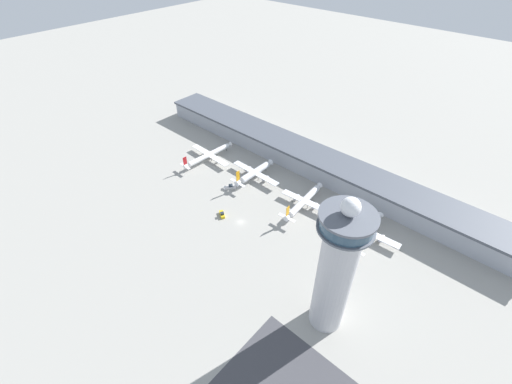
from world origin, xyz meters
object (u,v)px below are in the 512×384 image
object	(u,v)px
airplane_gate_bravo	(255,173)
service_truck_baggage	(328,281)
airplane_gate_delta	(368,232)
service_truck_fuel	(222,214)
service_truck_catering	(230,187)
control_tower	(336,269)
airplane_gate_alpha	(209,155)
airplane_gate_charlie	(304,201)

from	to	relation	value
airplane_gate_bravo	service_truck_baggage	distance (m)	89.77
airplane_gate_delta	service_truck_fuel	distance (m)	81.56
service_truck_catering	service_truck_fuel	distance (m)	25.77
control_tower	airplane_gate_alpha	bearing A→B (deg)	158.63
airplane_gate_charlie	airplane_gate_bravo	bearing A→B (deg)	177.72
service_truck_baggage	airplane_gate_charlie	bearing A→B (deg)	137.58
airplane_gate_delta	service_truck_catering	distance (m)	87.91
airplane_gate_bravo	service_truck_fuel	distance (m)	40.91
service_truck_baggage	service_truck_catering	bearing A→B (deg)	166.83
airplane_gate_alpha	service_truck_baggage	xyz separation A→B (m)	(120.09, -33.59, -3.09)
airplane_gate_delta	service_truck_baggage	distance (m)	38.92
airplane_gate_delta	airplane_gate_charlie	bearing A→B (deg)	-177.33
airplane_gate_alpha	service_truck_catering	size ratio (longest dim) A/B	5.37
airplane_gate_alpha	service_truck_baggage	world-z (taller)	airplane_gate_alpha
airplane_gate_bravo	service_truck_fuel	world-z (taller)	airplane_gate_bravo
service_truck_catering	service_truck_fuel	xyz separation A→B (m)	(14.73, -21.14, 0.06)
airplane_gate_charlie	control_tower	bearing A→B (deg)	-47.45
airplane_gate_delta	service_truck_baggage	xyz separation A→B (m)	(0.16, -38.79, -3.23)
airplane_gate_alpha	service_truck_fuel	size ratio (longest dim) A/B	6.71
airplane_gate_bravo	airplane_gate_delta	world-z (taller)	airplane_gate_bravo
airplane_gate_bravo	service_truck_catering	distance (m)	19.46
airplane_gate_alpha	service_truck_baggage	bearing A→B (deg)	-15.63
airplane_gate_bravo	service_truck_catering	bearing A→B (deg)	-105.22
service_truck_catering	service_truck_baggage	xyz separation A→B (m)	(86.00, -20.12, 0.01)
airplane_gate_bravo	airplane_gate_charlie	world-z (taller)	airplane_gate_bravo
airplane_gate_charlie	service_truck_fuel	xyz separation A→B (m)	(-30.87, -37.94, -3.35)
control_tower	airplane_gate_delta	size ratio (longest dim) A/B	1.92
airplane_gate_charlie	service_truck_catering	xyz separation A→B (m)	(-45.60, -16.80, -3.41)
airplane_gate_alpha	airplane_gate_delta	size ratio (longest dim) A/B	1.19
airplane_gate_charlie	service_truck_catering	distance (m)	48.71
control_tower	airplane_gate_bravo	world-z (taller)	control_tower
control_tower	airplane_gate_delta	distance (m)	63.72
service_truck_baggage	airplane_gate_alpha	bearing A→B (deg)	164.37
service_truck_fuel	service_truck_baggage	size ratio (longest dim) A/B	0.97
airplane_gate_alpha	service_truck_baggage	distance (m)	124.74
control_tower	service_truck_fuel	size ratio (longest dim) A/B	10.79
airplane_gate_charlie	service_truck_baggage	bearing A→B (deg)	-42.42
service_truck_catering	service_truck_baggage	bearing A→B (deg)	-13.17
control_tower	airplane_gate_charlie	xyz separation A→B (m)	(-49.43, 53.85, -29.34)
airplane_gate_alpha	airplane_gate_bravo	distance (m)	39.41
airplane_gate_bravo	airplane_gate_delta	xyz separation A→B (m)	(80.83, 0.26, -0.55)
airplane_gate_delta	control_tower	bearing A→B (deg)	-80.64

